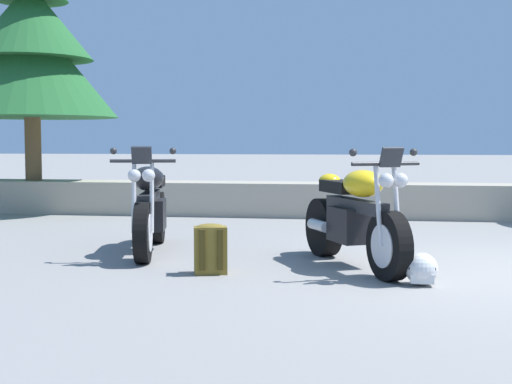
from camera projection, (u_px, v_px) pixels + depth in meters
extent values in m
cube|color=#A89E89|center=(460.00, 201.00, 11.22)|extent=(36.00, 0.80, 0.55)
cylinder|color=black|center=(143.00, 233.00, 7.09)|extent=(0.26, 0.64, 0.62)
cylinder|color=black|center=(156.00, 217.00, 8.53)|extent=(0.30, 0.64, 0.62)
cylinder|color=silver|center=(143.00, 233.00, 7.09)|extent=(0.23, 0.41, 0.38)
cube|color=black|center=(150.00, 215.00, 7.85)|extent=(0.41, 0.53, 0.34)
cube|color=#2D2D30|center=(149.00, 198.00, 7.74)|extent=(0.36, 1.11, 0.12)
ellipsoid|color=black|center=(148.00, 178.00, 7.58)|extent=(0.44, 0.58, 0.26)
cube|color=black|center=(152.00, 181.00, 8.06)|extent=(0.37, 0.60, 0.12)
ellipsoid|color=black|center=(154.00, 177.00, 8.35)|extent=(0.27, 0.32, 0.16)
cylinder|color=#2D2D30|center=(143.00, 161.00, 7.12)|extent=(0.65, 0.17, 0.04)
sphere|color=silver|center=(149.00, 175.00, 7.00)|extent=(0.13, 0.13, 0.13)
sphere|color=silver|center=(134.00, 175.00, 6.99)|extent=(0.13, 0.13, 0.13)
cube|color=#26282D|center=(142.00, 155.00, 7.02)|extent=(0.22, 0.13, 0.18)
cylinder|color=silver|center=(140.00, 215.00, 8.28)|extent=(0.18, 0.39, 0.11)
cylinder|color=silver|center=(152.00, 197.00, 7.11)|extent=(0.08, 0.17, 0.73)
cylinder|color=silver|center=(134.00, 197.00, 7.10)|extent=(0.08, 0.17, 0.73)
sphere|color=#2D2D30|center=(173.00, 151.00, 7.17)|extent=(0.07, 0.07, 0.07)
sphere|color=#2D2D30|center=(113.00, 151.00, 7.14)|extent=(0.07, 0.07, 0.07)
cylinder|color=black|center=(389.00, 246.00, 6.21)|extent=(0.40, 0.62, 0.62)
cylinder|color=black|center=(324.00, 227.00, 7.57)|extent=(0.44, 0.64, 0.62)
cylinder|color=silver|center=(389.00, 246.00, 6.21)|extent=(0.31, 0.42, 0.38)
cube|color=black|center=(351.00, 225.00, 6.93)|extent=(0.50, 0.57, 0.34)
cube|color=#2D2D30|center=(356.00, 205.00, 6.82)|extent=(0.62, 1.05, 0.12)
ellipsoid|color=yellow|center=(363.00, 183.00, 6.66)|extent=(0.54, 0.62, 0.26)
cube|color=black|center=(342.00, 187.00, 7.12)|extent=(0.48, 0.62, 0.12)
ellipsoid|color=yellow|center=(330.00, 181.00, 7.41)|extent=(0.32, 0.35, 0.16)
cylinder|color=#2D2D30|center=(386.00, 164.00, 6.23)|extent=(0.61, 0.33, 0.04)
sphere|color=silver|center=(400.00, 180.00, 6.13)|extent=(0.13, 0.13, 0.13)
sphere|color=silver|center=(386.00, 180.00, 6.09)|extent=(0.13, 0.13, 0.13)
cube|color=#26282D|center=(391.00, 157.00, 6.13)|extent=(0.22, 0.17, 0.18)
cylinder|color=silver|center=(319.00, 225.00, 7.29)|extent=(0.27, 0.39, 0.11)
cylinder|color=silver|center=(396.00, 204.00, 6.25)|extent=(0.11, 0.17, 0.73)
cylinder|color=silver|center=(378.00, 205.00, 6.19)|extent=(0.11, 0.17, 0.73)
sphere|color=#2D2D30|center=(414.00, 152.00, 6.35)|extent=(0.07, 0.07, 0.07)
sphere|color=#2D2D30|center=(353.00, 152.00, 6.17)|extent=(0.07, 0.07, 0.07)
cube|color=brown|center=(210.00, 250.00, 6.54)|extent=(0.34, 0.25, 0.44)
cube|color=brown|center=(210.00, 253.00, 6.65)|extent=(0.24, 0.11, 0.24)
ellipsoid|color=brown|center=(210.00, 228.00, 6.52)|extent=(0.32, 0.24, 0.08)
cube|color=#403513|center=(202.00, 250.00, 6.42)|extent=(0.06, 0.04, 0.37)
cube|color=#403513|center=(220.00, 250.00, 6.44)|extent=(0.06, 0.04, 0.37)
sphere|color=silver|center=(422.00, 269.00, 6.03)|extent=(0.28, 0.28, 0.28)
ellipsoid|color=black|center=(422.00, 269.00, 5.95)|extent=(0.23, 0.06, 0.12)
cube|color=silver|center=(422.00, 279.00, 5.96)|extent=(0.20, 0.08, 0.08)
cylinder|color=brown|center=(33.00, 138.00, 12.22)|extent=(0.28, 0.28, 1.46)
cone|color=#23602D|center=(31.00, 65.00, 12.13)|extent=(2.93, 2.93, 1.80)
cone|color=#23602D|center=(30.00, 21.00, 12.07)|extent=(2.11, 2.11, 1.30)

